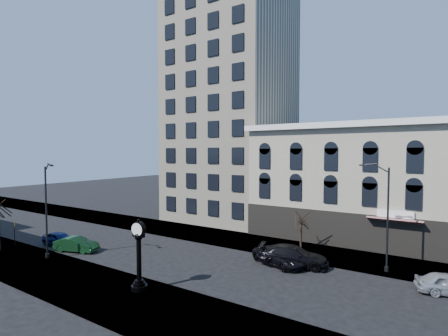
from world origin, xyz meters
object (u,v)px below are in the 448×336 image
Objects in this scene: street_lamp_near at (48,186)px; car_near_b at (76,244)px; car_near_a at (60,239)px; warning_sign at (14,229)px; street_clock at (139,258)px.

car_near_b is (-0.47, 2.90, -5.92)m from street_lamp_near.
car_near_a is (-3.55, 3.07, -5.90)m from street_lamp_near.
warning_sign is 4.50m from car_near_a.
car_near_b is at bearing 41.26° from warning_sign.
car_near_b is at bearing -93.89° from car_near_a.
warning_sign is 0.60× the size of car_near_b.
street_clock is at bearing -123.45° from car_near_b.
street_clock reaches higher than car_near_a.
warning_sign is at bearing -168.97° from street_lamp_near.
street_lamp_near is at bearing -131.64° from car_near_a.
street_clock is 1.16× the size of car_near_b.
street_clock is 0.57× the size of street_lamp_near.
car_near_a is at bearing 154.21° from street_lamp_near.
street_lamp_near reaches higher than car_near_b.
car_near_a is (3.52, 2.57, -1.12)m from warning_sign.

